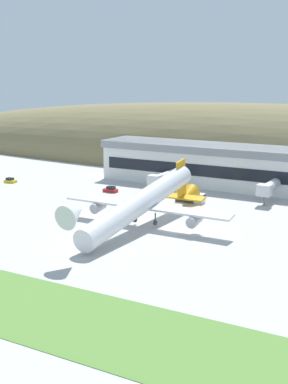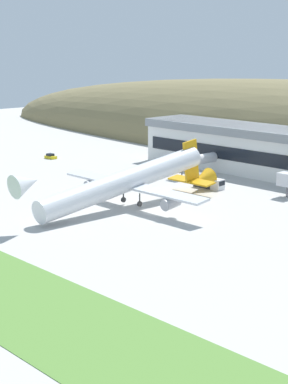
% 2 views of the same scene
% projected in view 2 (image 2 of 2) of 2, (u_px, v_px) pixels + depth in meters
% --- Properties ---
extents(ground_plane, '(415.03, 415.03, 0.00)m').
position_uv_depth(ground_plane, '(155.00, 213.00, 127.95)').
color(ground_plane, '#B7B5AF').
extents(jetway_0, '(3.38, 14.15, 5.43)m').
position_uv_depth(jetway_0, '(194.00, 161.00, 162.82)').
color(jetway_0, silver).
rests_on(jetway_0, ground_plane).
extents(cargo_airplane, '(39.51, 52.86, 12.43)m').
position_uv_depth(cargo_airplane, '(128.00, 182.00, 130.76)').
color(cargo_airplane, silver).
extents(service_car_2, '(3.79, 2.17, 1.50)m').
position_uv_depth(service_car_2, '(51.00, 157.00, 188.55)').
color(service_car_2, gold).
rests_on(service_car_2, ground_plane).
extents(service_car_3, '(4.02, 1.96, 1.68)m').
position_uv_depth(service_car_3, '(138.00, 171.00, 166.99)').
color(service_car_3, '#B21E1E').
rests_on(service_car_3, ground_plane).
extents(box_truck, '(7.66, 3.04, 3.35)m').
position_uv_depth(box_truck, '(208.00, 181.00, 149.69)').
color(box_truck, silver).
rests_on(box_truck, ground_plane).
extents(traffic_cone_0, '(0.52, 0.52, 0.58)m').
position_uv_depth(traffic_cone_0, '(173.00, 191.00, 145.41)').
color(traffic_cone_0, orange).
rests_on(traffic_cone_0, ground_plane).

